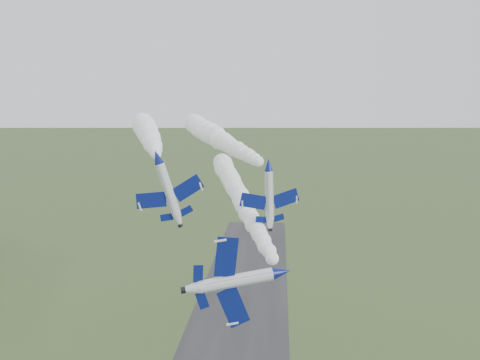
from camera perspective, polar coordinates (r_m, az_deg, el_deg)
The scene contains 6 objects.
jet_lead at distance 67.27m, azimuth 4.52°, elevation -9.80°, with size 4.76×13.70×11.30m.
smoke_trail_jet_lead at distance 108.13m, azimuth -0.17°, elevation -1.57°, with size 4.82×78.86×4.82m, color white, non-canonical shape.
jet_pair_left at distance 84.80m, azimuth -8.83°, elevation 2.46°, with size 10.64×13.00×4.15m.
smoke_trail_jet_pair_left at distance 116.56m, azimuth -9.70°, elevation 4.72°, with size 5.70×58.06×5.70m, color white, non-canonical shape.
jet_pair_right at distance 82.71m, azimuth 3.08°, elevation 1.64°, with size 9.68×11.16×2.85m.
smoke_trail_jet_pair_right at distance 119.81m, azimuth -2.47°, elevation 4.56°, with size 5.53×72.51×5.53m, color white, non-canonical shape.
Camera 1 is at (9.44, -65.99, 52.91)m, focal length 40.00 mm.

